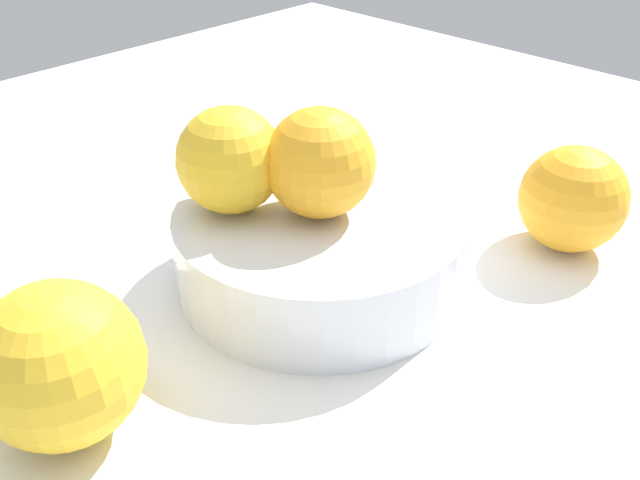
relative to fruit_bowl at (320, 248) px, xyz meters
The scene contains 6 objects.
ground_plane 3.58cm from the fruit_bowl, ahead, with size 110.00×110.00×2.00cm, color white.
fruit_bowl is the anchor object (origin of this frame).
orange_in_bowl_0 6.38cm from the fruit_bowl, 38.09° to the right, with size 7.08×7.08×7.08cm, color #F9A823.
orange_in_bowl_1 8.51cm from the fruit_bowl, 141.73° to the right, with size 6.93×6.93×6.93cm, color yellow.
orange_loose_0 18.83cm from the fruit_bowl, 89.87° to the right, with size 8.67×8.67×8.67cm, color yellow.
orange_loose_1 18.79cm from the fruit_bowl, 58.18° to the left, with size 7.76×7.76×7.76cm, color #F9A823.
Camera 1 is at (28.07, -29.01, 28.47)cm, focal length 40.04 mm.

